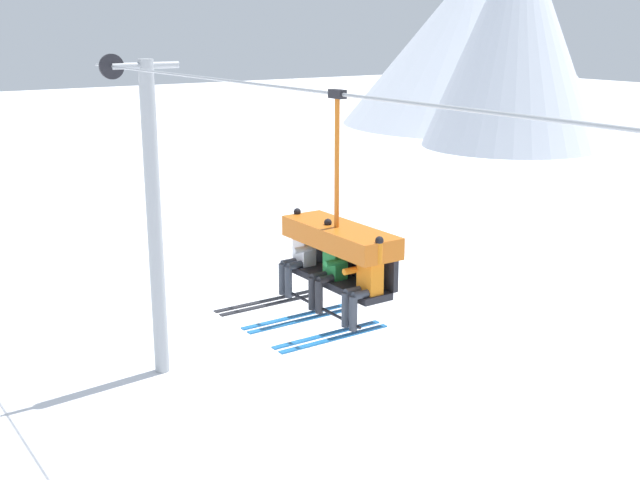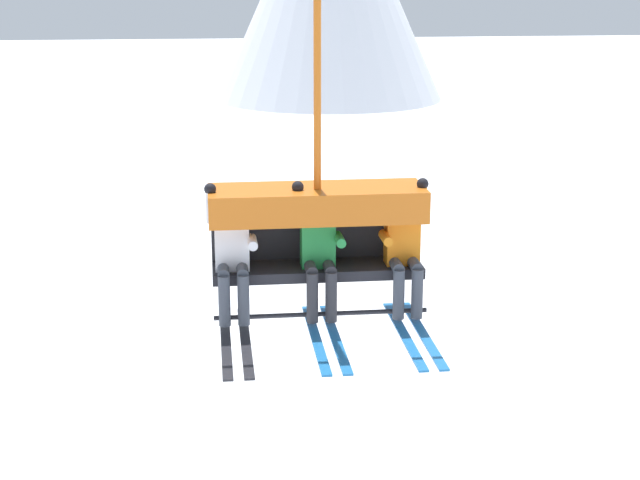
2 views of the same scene
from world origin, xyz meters
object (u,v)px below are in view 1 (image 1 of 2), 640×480
lift_tower_near (153,214)px  skier_white (297,254)px  skier_green (328,267)px  skier_orange (363,282)px  chairlift_chair (341,245)px

lift_tower_near → skier_white: 7.95m
lift_tower_near → skier_green: bearing=-6.1°
skier_white → skier_orange: (1.64, 0.00, 0.00)m
lift_tower_near → skier_white: lift_tower_near is taller
skier_white → skier_orange: bearing=0.0°
chairlift_chair → lift_tower_near: bearing=175.3°
chairlift_chair → skier_white: 0.89m
lift_tower_near → skier_green: 8.76m
skier_orange → skier_white: bearing=180.0°
lift_tower_near → skier_orange: 9.57m
lift_tower_near → chairlift_chair: 8.78m
lift_tower_near → skier_orange: bearing=-5.6°
skier_green → chairlift_chair: bearing=89.1°
skier_orange → chairlift_chair: bearing=165.3°
chairlift_chair → skier_white: (-0.82, -0.21, -0.29)m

